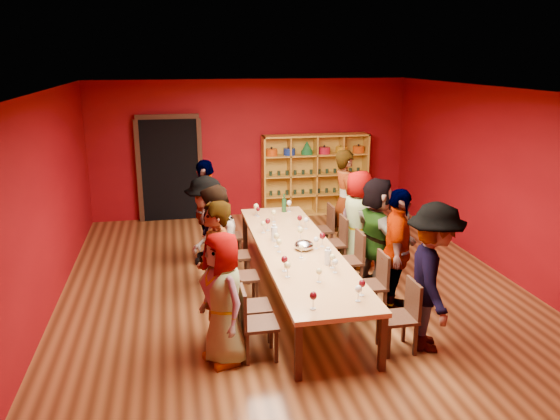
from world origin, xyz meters
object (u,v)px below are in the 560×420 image
(chair_person_left_3, at_px, (231,252))
(chair_person_right_2, at_px, (353,257))
(shelving_unit, at_px, (315,171))
(spittoon_bowl, at_px, (304,245))
(chair_person_right_4, at_px, (325,226))
(chair_person_left_4, at_px, (225,233))
(tasting_table, at_px, (297,252))
(chair_person_right_3, at_px, (337,240))
(chair_person_left_1, at_px, (247,302))
(person_left_0, at_px, (223,298))
(person_right_0, at_px, (433,277))
(person_right_1, at_px, (397,252))
(person_left_3, at_px, (207,231))
(person_right_4, at_px, (345,201))
(chair_person_right_0, at_px, (404,312))
(person_right_3, at_px, (358,219))
(person_left_4, at_px, (207,211))
(person_left_2, at_px, (215,248))
(person_left_1, at_px, (215,274))
(wine_bottle, at_px, (284,205))
(chair_person_left_2, at_px, (238,273))
(chair_person_right_1, at_px, (375,281))
(chair_person_left_0, at_px, (253,319))
(person_right_2, at_px, (376,232))

(chair_person_left_3, bearing_deg, chair_person_right_2, -17.41)
(shelving_unit, xyz_separation_m, spittoon_bowl, (-1.32, -4.39, -0.17))
(chair_person_right_4, bearing_deg, chair_person_left_4, -178.96)
(tasting_table, distance_m, chair_person_right_4, 1.97)
(chair_person_right_3, bearing_deg, chair_person_left_1, -130.80)
(chair_person_left_3, bearing_deg, person_left_0, -98.28)
(person_right_0, bearing_deg, shelving_unit, 15.15)
(shelving_unit, relative_size, chair_person_right_3, 2.70)
(shelving_unit, xyz_separation_m, person_right_1, (-0.19, -5.12, -0.09))
(person_left_3, bearing_deg, person_right_0, 49.29)
(person_right_4, bearing_deg, chair_person_right_3, 155.32)
(person_right_1, height_order, chair_person_right_3, person_right_1)
(person_left_3, height_order, chair_person_right_2, person_left_3)
(chair_person_right_0, xyz_separation_m, chair_person_right_4, (0.00, 3.51, 0.00))
(chair_person_right_2, distance_m, person_right_3, 0.96)
(chair_person_left_1, height_order, spittoon_bowl, spittoon_bowl)
(chair_person_left_1, distance_m, spittoon_bowl, 1.48)
(person_left_3, height_order, chair_person_left_4, person_left_3)
(chair_person_left_3, bearing_deg, chair_person_right_4, 29.09)
(person_left_4, distance_m, chair_person_right_0, 4.09)
(person_left_2, relative_size, person_left_4, 0.98)
(shelving_unit, distance_m, spittoon_bowl, 4.59)
(shelving_unit, relative_size, chair_person_left_1, 2.70)
(person_left_2, relative_size, person_right_0, 0.97)
(chair_person_left_1, relative_size, chair_person_right_0, 1.00)
(person_left_1, xyz_separation_m, chair_person_right_2, (2.20, 1.29, -0.42))
(chair_person_right_4, xyz_separation_m, wine_bottle, (-0.71, 0.21, 0.38))
(chair_person_left_3, bearing_deg, person_right_4, 24.82)
(chair_person_left_2, relative_size, chair_person_right_1, 1.00)
(shelving_unit, relative_size, person_left_3, 1.39)
(person_right_3, bearing_deg, chair_person_left_0, 115.78)
(shelving_unit, bearing_deg, chair_person_right_3, -98.28)
(tasting_table, bearing_deg, chair_person_right_3, 46.93)
(person_left_2, xyz_separation_m, person_left_4, (0.02, 1.85, 0.02))
(chair_person_left_1, bearing_deg, chair_person_right_4, 57.62)
(chair_person_left_3, xyz_separation_m, chair_person_right_3, (1.82, 0.25, 0.00))
(person_left_3, height_order, chair_person_right_4, person_left_3)
(person_left_2, bearing_deg, person_left_0, 10.08)
(chair_person_left_0, height_order, chair_person_right_1, same)
(chair_person_left_3, xyz_separation_m, person_left_4, (-0.30, 0.98, 0.41))
(person_right_2, bearing_deg, spittoon_bowl, 94.69)
(person_left_2, distance_m, person_right_2, 2.52)
(person_left_1, height_order, person_right_3, person_left_1)
(shelving_unit, xyz_separation_m, chair_person_left_4, (-2.31, -2.61, -0.49))
(person_left_1, xyz_separation_m, chair_person_right_0, (2.20, -0.64, -0.42))
(chair_person_left_0, height_order, spittoon_bowl, spittoon_bowl)
(shelving_unit, xyz_separation_m, person_right_0, (-0.15, -6.09, -0.06))
(person_right_0, bearing_deg, person_left_2, 73.15)
(person_right_0, distance_m, chair_person_right_3, 2.80)
(chair_person_left_2, relative_size, chair_person_right_4, 1.00)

